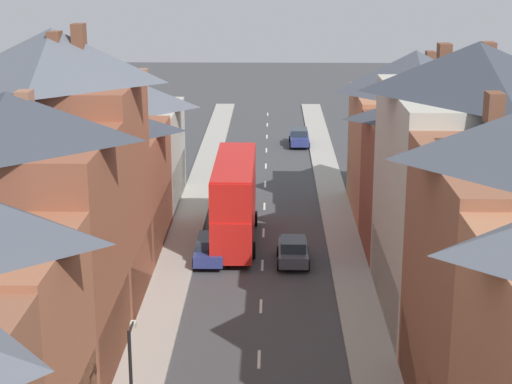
{
  "coord_description": "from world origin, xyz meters",
  "views": [
    {
      "loc": [
        0.56,
        -11.15,
        17.85
      ],
      "look_at": [
        -0.53,
        44.12,
        2.18
      ],
      "focal_mm": 60.0,
      "sensor_mm": 36.0,
      "label": 1
    }
  ],
  "objects_px": {
    "double_decker_bus_lead": "(234,199)",
    "car_mid_black": "(210,248)",
    "car_parked_left_a": "(293,251)",
    "car_near_blue": "(299,137)"
  },
  "relations": [
    {
      "from": "car_parked_left_a",
      "to": "car_mid_black",
      "type": "relative_size",
      "value": 0.86
    },
    {
      "from": "car_parked_left_a",
      "to": "double_decker_bus_lead",
      "type": "bearing_deg",
      "value": 132.63
    },
    {
      "from": "double_decker_bus_lead",
      "to": "car_near_blue",
      "type": "distance_m",
      "value": 28.27
    },
    {
      "from": "double_decker_bus_lead",
      "to": "car_near_blue",
      "type": "height_order",
      "value": "double_decker_bus_lead"
    },
    {
      "from": "double_decker_bus_lead",
      "to": "car_mid_black",
      "type": "xyz_separation_m",
      "value": [
        -1.29,
        -3.52,
        -2.01
      ]
    },
    {
      "from": "double_decker_bus_lead",
      "to": "car_parked_left_a",
      "type": "height_order",
      "value": "double_decker_bus_lead"
    },
    {
      "from": "double_decker_bus_lead",
      "to": "car_near_blue",
      "type": "xyz_separation_m",
      "value": [
        4.91,
        27.77,
        -1.98
      ]
    },
    {
      "from": "double_decker_bus_lead",
      "to": "car_near_blue",
      "type": "relative_size",
      "value": 2.42
    },
    {
      "from": "car_mid_black",
      "to": "car_parked_left_a",
      "type": "bearing_deg",
      "value": -4.68
    },
    {
      "from": "double_decker_bus_lead",
      "to": "car_parked_left_a",
      "type": "distance_m",
      "value": 5.7
    }
  ]
}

